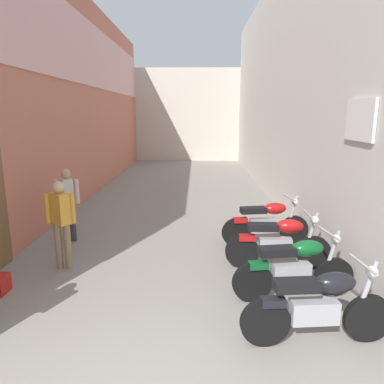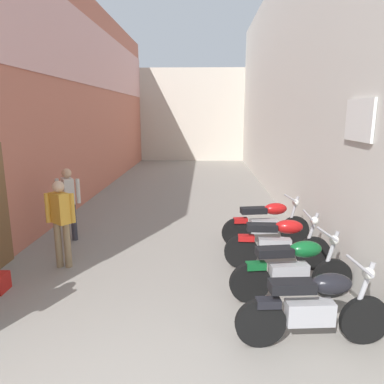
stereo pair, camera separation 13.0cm
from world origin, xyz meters
TOP-DOWN VIEW (x-y plane):
  - ground_plane at (0.00, 7.20)m, footprint 34.41×34.41m
  - building_left at (-3.13, 9.16)m, footprint 0.45×18.41m
  - building_right at (3.14, 9.20)m, footprint 0.45×18.41m
  - building_far_end at (0.00, 19.41)m, footprint 8.88×2.00m
  - motorcycle_nearest at (2.00, 1.54)m, footprint 1.85×0.58m
  - motorcycle_second at (2.00, 2.60)m, footprint 1.84×0.58m
  - motorcycle_third at (2.00, 3.67)m, footprint 1.85×0.58m
  - motorcycle_fourth at (2.00, 4.83)m, footprint 1.84×0.58m
  - pedestrian_mid_alley at (-1.80, 3.63)m, footprint 0.52×0.37m
  - pedestrian_further_down at (-2.18, 5.01)m, footprint 0.52×0.39m

SIDE VIEW (x-z plane):
  - ground_plane at x=0.00m, z-range 0.00..0.00m
  - motorcycle_nearest at x=2.00m, z-range -0.02..1.02m
  - motorcycle_second at x=2.00m, z-range -0.02..1.02m
  - motorcycle_third at x=2.00m, z-range -0.02..1.02m
  - motorcycle_fourth at x=2.00m, z-range -0.02..1.02m
  - pedestrian_mid_alley at x=-1.80m, z-range 0.13..1.70m
  - pedestrian_further_down at x=-2.18m, z-range 0.13..1.70m
  - building_far_end at x=0.00m, z-range 0.00..5.16m
  - building_left at x=-3.13m, z-range 0.03..6.39m
  - building_right at x=3.14m, z-range 0.00..6.95m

